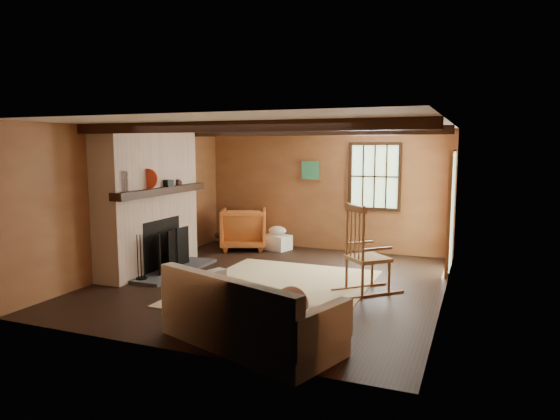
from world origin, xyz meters
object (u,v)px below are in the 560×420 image
at_px(laundry_basket, 277,242).
at_px(rocking_chair, 365,255).
at_px(sofa, 248,320).
at_px(fireplace, 150,205).
at_px(armchair, 244,229).

bearing_deg(laundry_basket, rocking_chair, -44.92).
relative_size(rocking_chair, sofa, 0.60).
distance_m(rocking_chair, sofa, 2.49).
height_order(fireplace, armchair, fireplace).
bearing_deg(fireplace, laundry_basket, 59.33).
bearing_deg(laundry_basket, armchair, -164.79).
xyz_separation_m(sofa, armchair, (-2.24, 4.47, 0.14)).
distance_m(fireplace, armchair, 2.34).
relative_size(fireplace, laundry_basket, 4.80).
xyz_separation_m(rocking_chair, laundry_basket, (-2.29, 2.28, -0.39)).
xyz_separation_m(fireplace, sofa, (2.95, -2.35, -0.82)).
distance_m(rocking_chair, armchair, 3.62).
bearing_deg(armchair, fireplace, 48.58).
height_order(fireplace, sofa, fireplace).
xyz_separation_m(laundry_basket, armchair, (-0.66, -0.18, 0.27)).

